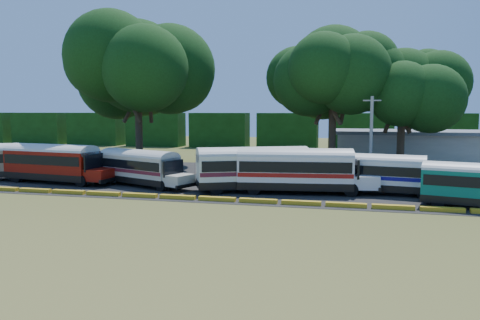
% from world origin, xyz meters
% --- Properties ---
extents(ground, '(160.00, 160.00, 0.00)m').
position_xyz_m(ground, '(0.00, 0.00, 0.00)').
color(ground, '#394517').
rests_on(ground, ground).
extents(asphalt_strip, '(64.00, 24.00, 0.02)m').
position_xyz_m(asphalt_strip, '(1.00, 12.00, 0.01)').
color(asphalt_strip, black).
rests_on(asphalt_strip, ground).
extents(curb, '(53.70, 0.45, 0.30)m').
position_xyz_m(curb, '(-0.00, 1.00, 0.15)').
color(curb, gold).
rests_on(curb, ground).
extents(terminal_building, '(19.00, 9.00, 4.00)m').
position_xyz_m(terminal_building, '(18.00, 30.00, 2.03)').
color(terminal_building, beige).
rests_on(terminal_building, ground).
extents(treeline_backdrop, '(130.00, 4.00, 6.00)m').
position_xyz_m(treeline_backdrop, '(0.00, 48.00, 3.00)').
color(treeline_backdrop, black).
rests_on(treeline_backdrop, ground).
extents(bus_red, '(10.82, 3.94, 3.47)m').
position_xyz_m(bus_red, '(-15.04, 5.65, 1.99)').
color(bus_red, black).
rests_on(bus_red, ground).
extents(bus_cream_west, '(9.65, 5.77, 3.12)m').
position_xyz_m(bus_cream_west, '(-6.81, 5.96, 1.76)').
color(bus_cream_west, black).
rests_on(bus_cream_west, ground).
extents(bus_cream_east, '(10.98, 6.95, 3.57)m').
position_xyz_m(bus_cream_east, '(3.30, 5.76, 2.02)').
color(bus_cream_east, black).
rests_on(bus_cream_east, ground).
extents(bus_white_red, '(11.05, 3.98, 3.55)m').
position_xyz_m(bus_white_red, '(6.72, 5.54, 2.01)').
color(bus_white_red, black).
rests_on(bus_white_red, ground).
extents(bus_white_blue, '(9.69, 3.77, 3.11)m').
position_xyz_m(bus_white_blue, '(12.64, 6.88, 1.76)').
color(bus_white_blue, black).
rests_on(bus_white_blue, ground).
extents(tree_west, '(14.03, 14.03, 16.45)m').
position_xyz_m(tree_west, '(-12.66, 17.86, 11.28)').
color(tree_west, '#37291B').
rests_on(tree_west, ground).
extents(tree_center, '(11.85, 11.85, 15.38)m').
position_xyz_m(tree_center, '(8.59, 20.58, 11.00)').
color(tree_center, '#37291B').
rests_on(tree_center, ground).
extents(tree_east, '(9.97, 9.97, 12.89)m').
position_xyz_m(tree_east, '(15.70, 21.34, 9.19)').
color(tree_east, '#37291B').
rests_on(tree_east, ground).
extents(utility_pole, '(1.60, 0.30, 7.74)m').
position_xyz_m(utility_pole, '(12.42, 13.92, 3.98)').
color(utility_pole, '#99978B').
rests_on(utility_pole, ground).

